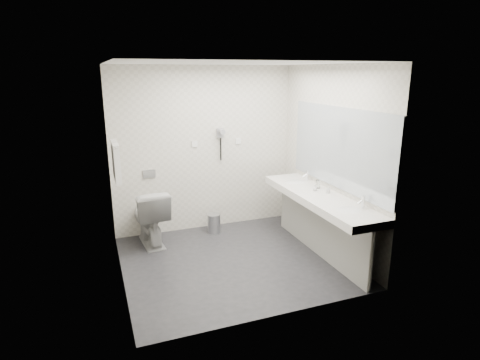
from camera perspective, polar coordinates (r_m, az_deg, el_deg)
name	(u,v)px	position (r m, az deg, el deg)	size (l,w,h in m)	color
floor	(233,261)	(5.35, -0.95, -11.46)	(2.80, 2.80, 0.00)	#27262B
ceiling	(232,63)	(4.78, -1.09, 16.37)	(2.80, 2.80, 0.00)	white
wall_back	(204,150)	(6.13, -5.14, 4.33)	(2.80, 2.80, 0.00)	silver
wall_front	(280,199)	(3.77, 5.69, -2.73)	(2.80, 2.80, 0.00)	silver
wall_left	(115,179)	(4.65, -17.47, 0.13)	(2.60, 2.60, 0.00)	silver
wall_right	(330,160)	(5.54, 12.77, 2.82)	(2.60, 2.60, 0.00)	silver
vanity_counter	(319,198)	(5.34, 11.19, -2.54)	(0.55, 2.20, 0.10)	white
vanity_panel	(319,228)	(5.50, 11.18, -6.72)	(0.03, 2.15, 0.75)	gray
vanity_post_near	(371,261)	(4.75, 18.18, -10.90)	(0.06, 0.06, 0.75)	silver
vanity_post_far	(285,204)	(6.36, 6.50, -3.46)	(0.06, 0.06, 0.75)	silver
mirror	(339,148)	(5.33, 13.93, 4.47)	(0.02, 2.20, 1.05)	#B2BCC6
basin_near	(349,211)	(4.83, 15.25, -4.32)	(0.40, 0.31, 0.05)	white
basin_far	(295,183)	(5.87, 7.89, -0.41)	(0.40, 0.31, 0.05)	white
faucet_near	(363,202)	(4.91, 17.18, -3.01)	(0.04, 0.04, 0.15)	silver
faucet_far	(307,176)	(5.94, 9.57, 0.61)	(0.04, 0.04, 0.15)	silver
soap_bottle_a	(328,190)	(5.39, 12.47, -1.35)	(0.05, 0.05, 0.10)	silver
soap_bottle_b	(315,188)	(5.47, 10.65, -1.10)	(0.06, 0.06, 0.08)	silver
glass_left	(318,184)	(5.60, 11.07, -0.58)	(0.06, 0.06, 0.11)	silver
toilet	(150,216)	(5.85, -12.77, -5.10)	(0.46, 0.81, 0.82)	white
flush_plate	(149,174)	(6.01, -12.84, 0.86)	(0.18, 0.02, 0.12)	#B2B5BA
pedal_bin	(214,224)	(6.19, -3.74, -6.25)	(0.20, 0.20, 0.28)	#B2B5BA
bin_lid	(214,215)	(6.14, -3.76, -4.97)	(0.20, 0.20, 0.01)	#B2B5BA
towel_rail	(114,144)	(5.13, -17.59, 4.93)	(0.02, 0.02, 0.62)	silver
towel_near	(117,164)	(5.03, -17.17, 2.22)	(0.07, 0.24, 0.48)	silver
towel_far	(115,159)	(5.31, -17.39, 2.85)	(0.07, 0.24, 0.48)	silver
dryer_cradle	(220,133)	(6.13, -2.85, 6.75)	(0.10, 0.04, 0.14)	gray
dryer_barrel	(222,132)	(6.06, -2.65, 6.93)	(0.08, 0.08, 0.14)	gray
dryer_cord	(221,149)	(6.16, -2.78, 4.43)	(0.02, 0.02, 0.35)	black
switch_plate_a	(195,144)	(6.06, -6.50, 5.13)	(0.09, 0.02, 0.09)	white
switch_plate_b	(238,141)	(6.27, -0.26, 5.56)	(0.09, 0.02, 0.09)	white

